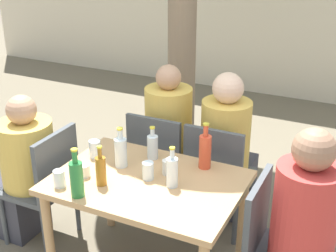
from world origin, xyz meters
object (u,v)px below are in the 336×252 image
Objects in this scene: person_seated_0 at (21,174)px; drinking_glass_4 at (83,171)px; patio_chair_3 at (217,172)px; drinking_glass_2 at (148,171)px; patio_chair_1 at (274,244)px; soda_bottle_5 at (205,151)px; water_bottle_2 at (172,171)px; water_bottle_0 at (121,151)px; green_bottle_4 at (77,178)px; person_seated_2 at (173,143)px; patio_chair_0 at (46,181)px; drinking_glass_1 at (95,149)px; person_seated_3 at (228,154)px; patio_chair_2 at (160,160)px; water_bottle_1 at (153,146)px; drinking_glass_3 at (167,167)px; drinking_glass_0 at (59,179)px; dining_table_front at (147,192)px; amber_bottle_3 at (101,170)px; person_seated_1 at (316,246)px.

person_seated_0 is 13.93× the size of drinking_glass_4.
patio_chair_3 reaches higher than drinking_glass_2.
soda_bottle_5 is at bearing 61.17° from patio_chair_1.
patio_chair_1 is 0.87m from drinking_glass_2.
water_bottle_2 reaches higher than patio_chair_3.
green_bottle_4 is at bearing -95.26° from water_bottle_0.
patio_chair_0 is at bearing 56.21° from person_seated_2.
patio_chair_3 is (-0.59, 0.65, 0.00)m from patio_chair_1.
drinking_glass_1 is at bearing 171.55° from water_bottle_0.
person_seated_3 is 15.16× the size of drinking_glass_4.
person_seated_2 reaches higher than patio_chair_0.
patio_chair_2 is 3.27× the size of water_bottle_0.
drinking_glass_1 is at bearing 107.82° from drinking_glass_4.
drinking_glass_2 is (0.10, -0.26, -0.03)m from water_bottle_1.
drinking_glass_1 is 0.55m from drinking_glass_3.
person_seated_3 is at bearing -154.25° from patio_chair_2.
water_bottle_0 is at bearing 56.66° from drinking_glass_4.
drinking_glass_1 is (-0.23, -0.53, 0.28)m from patio_chair_2.
drinking_glass_0 is 0.88× the size of drinking_glass_1.
person_seated_3 is 1.06m from drinking_glass_1.
dining_table_front is at bearing -19.65° from water_bottle_0.
water_bottle_1 is 0.46m from amber_bottle_3.
drinking_glass_0 is 0.18m from drinking_glass_4.
patio_chair_0 is 1.00× the size of patio_chair_3.
drinking_glass_2 is at bearing 35.68° from drinking_glass_0.
patio_chair_2 is at bearing 137.87° from patio_chair_0.
patio_chair_3 is 0.53m from person_seated_2.
drinking_glass_0 is 1.09× the size of drinking_glass_3.
patio_chair_2 is at bearing 66.50° from drinking_glass_1.
person_seated_1 is at bearing 145.72° from person_seated_2.
patio_chair_3 is 8.36× the size of drinking_glass_0.
person_seated_2 is 12.54× the size of drinking_glass_3.
water_bottle_2 is at bearing -44.51° from water_bottle_1.
drinking_glass_4 is (-1.21, -0.14, 0.26)m from patio_chair_1.
person_seated_2 is at bearing 115.10° from water_bottle_2.
soda_bottle_5 reaches higher than water_bottle_1.
patio_chair_1 is 2.85× the size of soda_bottle_5.
drinking_glass_1 is (-0.73, -0.19, -0.06)m from soda_bottle_5.
person_seated_2 is at bearing 136.89° from person_seated_0.
green_bottle_4 is (0.78, -0.34, 0.33)m from person_seated_0.
water_bottle_2 is at bearing 13.97° from drinking_glass_4.
water_bottle_2 is (1.23, 0.00, 0.32)m from person_seated_0.
patio_chair_1 is at bearing 90.00° from person_seated_1.
water_bottle_2 is 2.16× the size of drinking_glass_1.
person_seated_3 is 4.01× the size of green_bottle_4.
drinking_glass_2 is at bearing 89.07° from patio_chair_1.
green_bottle_4 is 2.53× the size of drinking_glass_1.
patio_chair_0 is at bearing 90.00° from person_seated_1.
drinking_glass_2 is (0.44, 0.32, 0.00)m from drinking_glass_0.
patio_chair_2 is 2.85× the size of soda_bottle_5.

